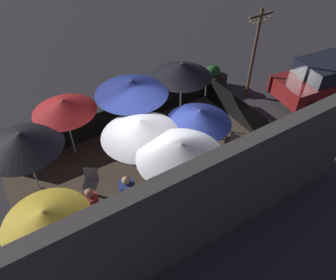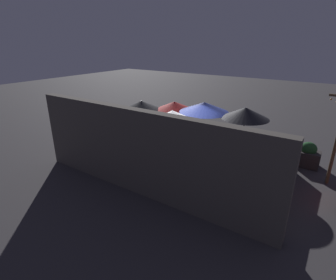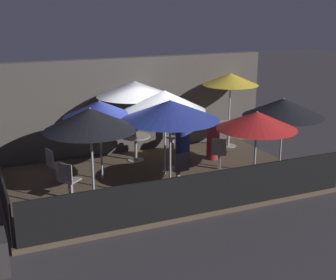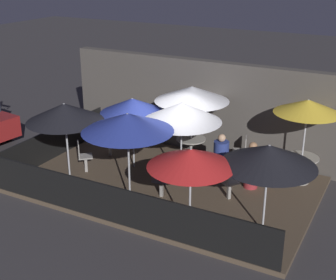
{
  "view_description": "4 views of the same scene",
  "coord_description": "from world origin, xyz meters",
  "px_view_note": "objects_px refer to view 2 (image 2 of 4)",
  "views": [
    {
      "loc": [
        3.22,
        6.19,
        7.67
      ],
      "look_at": [
        -0.74,
        -0.16,
        0.96
      ],
      "focal_mm": 35.0,
      "sensor_mm": 36.0,
      "label": 1
    },
    {
      "loc": [
        -5.34,
        9.02,
        5.14
      ],
      "look_at": [
        0.53,
        0.24,
        1.1
      ],
      "focal_mm": 28.0,
      "sensor_mm": 36.0,
      "label": 2
    },
    {
      "loc": [
        -4.47,
        -10.96,
        4.62
      ],
      "look_at": [
        0.31,
        -0.05,
        1.16
      ],
      "focal_mm": 50.0,
      "sensor_mm": 36.0,
      "label": 3
    },
    {
      "loc": [
        5.56,
        -10.39,
        6.01
      ],
      "look_at": [
        -0.21,
        0.46,
        1.19
      ],
      "focal_mm": 50.0,
      "sensor_mm": 36.0,
      "label": 4
    }
  ],
  "objects_px": {
    "patio_umbrella_2": "(141,105)",
    "patron_1": "(131,145)",
    "planter_box": "(307,156)",
    "patio_chair_4": "(241,160)",
    "patio_umbrella_7": "(207,129)",
    "patio_chair_2": "(230,175)",
    "patio_chair_3": "(124,160)",
    "patio_umbrella_6": "(172,117)",
    "patio_umbrella_3": "(174,106)",
    "patio_umbrella_1": "(94,111)",
    "patio_umbrella_5": "(245,113)",
    "patio_umbrella_4": "(204,107)",
    "dining_table_1": "(98,146)",
    "dining_table_0": "(160,162)",
    "patron_0": "(146,150)",
    "patio_umbrella_0": "(160,124)",
    "patio_chair_1": "(186,143)",
    "patio_chair_0": "(150,141)"
  },
  "relations": [
    {
      "from": "patio_umbrella_7",
      "to": "patron_1",
      "type": "distance_m",
      "value": 3.8
    },
    {
      "from": "patio_umbrella_3",
      "to": "patio_umbrella_5",
      "type": "height_order",
      "value": "patio_umbrella_5"
    },
    {
      "from": "patio_umbrella_7",
      "to": "patron_0",
      "type": "height_order",
      "value": "patio_umbrella_7"
    },
    {
      "from": "patio_chair_2",
      "to": "patio_umbrella_0",
      "type": "bearing_deg",
      "value": 0.0
    },
    {
      "from": "patron_1",
      "to": "patio_chair_1",
      "type": "bearing_deg",
      "value": -150.42
    },
    {
      "from": "dining_table_1",
      "to": "patio_chair_2",
      "type": "height_order",
      "value": "patio_chair_2"
    },
    {
      "from": "patio_umbrella_3",
      "to": "patio_umbrella_5",
      "type": "bearing_deg",
      "value": 172.42
    },
    {
      "from": "patio_umbrella_0",
      "to": "patio_chair_4",
      "type": "distance_m",
      "value": 3.65
    },
    {
      "from": "patio_umbrella_0",
      "to": "patio_umbrella_5",
      "type": "bearing_deg",
      "value": -123.88
    },
    {
      "from": "patio_umbrella_7",
      "to": "patio_chair_2",
      "type": "distance_m",
      "value": 1.89
    },
    {
      "from": "patio_umbrella_5",
      "to": "patio_umbrella_7",
      "type": "distance_m",
      "value": 2.19
    },
    {
      "from": "patio_umbrella_2",
      "to": "patio_chair_2",
      "type": "bearing_deg",
      "value": 160.65
    },
    {
      "from": "dining_table_0",
      "to": "patio_umbrella_5",
      "type": "bearing_deg",
      "value": -123.88
    },
    {
      "from": "patio_chair_2",
      "to": "planter_box",
      "type": "xyz_separation_m",
      "value": [
        -2.05,
        -3.72,
        -0.13
      ]
    },
    {
      "from": "patio_chair_3",
      "to": "patio_chair_4",
      "type": "height_order",
      "value": "patio_chair_4"
    },
    {
      "from": "patio_umbrella_4",
      "to": "dining_table_0",
      "type": "relative_size",
      "value": 2.71
    },
    {
      "from": "dining_table_0",
      "to": "patron_0",
      "type": "bearing_deg",
      "value": -27.53
    },
    {
      "from": "patio_umbrella_3",
      "to": "patio_umbrella_7",
      "type": "distance_m",
      "value": 3.99
    },
    {
      "from": "patio_umbrella_0",
      "to": "planter_box",
      "type": "distance_m",
      "value": 6.67
    },
    {
      "from": "patio_umbrella_6",
      "to": "dining_table_0",
      "type": "xyz_separation_m",
      "value": [
        -0.35,
        1.38,
        -1.44
      ]
    },
    {
      "from": "dining_table_0",
      "to": "patron_0",
      "type": "relative_size",
      "value": 0.67
    },
    {
      "from": "patio_umbrella_6",
      "to": "dining_table_1",
      "type": "xyz_separation_m",
      "value": [
        2.95,
        1.56,
        -1.45
      ]
    },
    {
      "from": "patio_chair_0",
      "to": "patron_0",
      "type": "distance_m",
      "value": 1.25
    },
    {
      "from": "patio_umbrella_1",
      "to": "patio_chair_3",
      "type": "relative_size",
      "value": 2.61
    },
    {
      "from": "patio_chair_0",
      "to": "patron_0",
      "type": "bearing_deg",
      "value": 66.82
    },
    {
      "from": "patio_umbrella_1",
      "to": "patron_1",
      "type": "height_order",
      "value": "patio_umbrella_1"
    },
    {
      "from": "patio_umbrella_0",
      "to": "patio_umbrella_3",
      "type": "relative_size",
      "value": 1.14
    },
    {
      "from": "patio_umbrella_2",
      "to": "patio_umbrella_5",
      "type": "bearing_deg",
      "value": -175.74
    },
    {
      "from": "patio_umbrella_2",
      "to": "patio_umbrella_7",
      "type": "distance_m",
      "value": 4.79
    },
    {
      "from": "patio_umbrella_1",
      "to": "patio_chair_2",
      "type": "xyz_separation_m",
      "value": [
        -5.84,
        -0.95,
        -1.73
      ]
    },
    {
      "from": "patio_umbrella_7",
      "to": "patron_0",
      "type": "relative_size",
      "value": 1.59
    },
    {
      "from": "patio_umbrella_1",
      "to": "patio_umbrella_5",
      "type": "distance_m",
      "value": 6.36
    },
    {
      "from": "dining_table_0",
      "to": "patio_chair_3",
      "type": "relative_size",
      "value": 0.97
    },
    {
      "from": "patio_umbrella_1",
      "to": "patio_umbrella_6",
      "type": "xyz_separation_m",
      "value": [
        -2.95,
        -1.56,
        -0.16
      ]
    },
    {
      "from": "patio_chair_1",
      "to": "patio_chair_3",
      "type": "relative_size",
      "value": 1.02
    },
    {
      "from": "patron_0",
      "to": "patron_1",
      "type": "distance_m",
      "value": 0.96
    },
    {
      "from": "patio_chair_3",
      "to": "patio_umbrella_6",
      "type": "bearing_deg",
      "value": 41.15
    },
    {
      "from": "patio_umbrella_4",
      "to": "dining_table_0",
      "type": "bearing_deg",
      "value": 85.33
    },
    {
      "from": "dining_table_1",
      "to": "planter_box",
      "type": "relative_size",
      "value": 0.86
    },
    {
      "from": "patio_umbrella_1",
      "to": "patron_1",
      "type": "relative_size",
      "value": 1.82
    },
    {
      "from": "patio_umbrella_7",
      "to": "patio_umbrella_0",
      "type": "bearing_deg",
      "value": 39.44
    },
    {
      "from": "patio_umbrella_2",
      "to": "patio_umbrella_4",
      "type": "height_order",
      "value": "patio_umbrella_4"
    },
    {
      "from": "patio_umbrella_4",
      "to": "dining_table_1",
      "type": "xyz_separation_m",
      "value": [
        3.55,
        3.27,
        -1.59
      ]
    },
    {
      "from": "patron_1",
      "to": "patio_chair_0",
      "type": "bearing_deg",
      "value": -120.9
    },
    {
      "from": "patio_chair_1",
      "to": "patio_chair_2",
      "type": "relative_size",
      "value": 1.04
    },
    {
      "from": "patio_chair_3",
      "to": "patron_0",
      "type": "height_order",
      "value": "patron_0"
    },
    {
      "from": "planter_box",
      "to": "patio_chair_4",
      "type": "bearing_deg",
      "value": 47.84
    },
    {
      "from": "patio_chair_0",
      "to": "patio_umbrella_4",
      "type": "bearing_deg",
      "value": 159.85
    },
    {
      "from": "patio_umbrella_7",
      "to": "dining_table_1",
      "type": "bearing_deg",
      "value": 15.6
    },
    {
      "from": "patio_umbrella_2",
      "to": "patron_1",
      "type": "bearing_deg",
      "value": 115.79
    }
  ]
}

